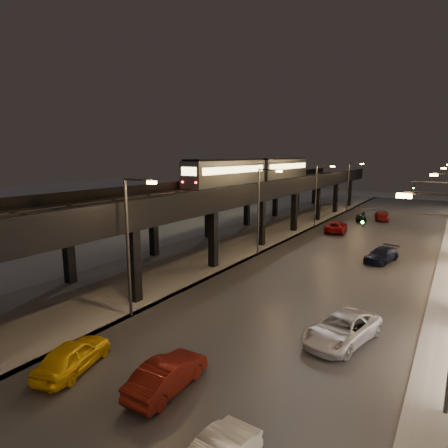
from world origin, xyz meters
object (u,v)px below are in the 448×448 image
Objects in this scene: car_near_white at (167,376)px; car_mid_silver at (336,227)px; car_far_white at (361,218)px; car_onc_dark at (342,330)px; car_taxi at (73,357)px; subway_train at (258,170)px; car_onc_white at (382,256)px; car_mid_dark at (382,216)px.

car_near_white is 38.83m from car_mid_silver.
car_onc_dark is (7.81, -40.41, 0.12)m from car_far_white.
car_taxi is 5.06m from car_near_white.
subway_train is 41.32m from car_near_white.
subway_train is 23.54m from car_onc_white.
subway_train is 7.66× the size of car_taxi.
car_mid_silver is 1.07× the size of car_mid_dark.
car_onc_white is at bearing -124.68° from car_taxi.
car_mid_silver is (11.50, 0.90, -7.48)m from subway_train.
car_near_white is 48.99m from car_far_white.
subway_train reaches higher than car_far_white.
car_near_white reaches higher than car_onc_white.
car_near_white is 0.81× the size of car_mid_silver.
car_onc_dark is at bearing 84.59° from car_mid_dark.
car_taxi is at bearing -95.46° from car_onc_white.
car_near_white is at bearing 77.94° from car_far_white.
car_near_white is 26.99m from car_onc_white.
car_mid_dark is at bearing 112.56° from car_onc_white.
subway_train is 22.02m from car_mid_dark.
car_taxi is 14.17m from car_onc_dark.
subway_train reaches higher than car_onc_dark.
car_near_white is at bearing 86.68° from car_mid_silver.
subway_train is 5.99× the size of car_onc_dark.
car_mid_silver is 1.43× the size of car_far_white.
subway_train reaches higher than car_mid_dark.
car_taxi is at bearing -123.06° from car_onc_dark.
car_taxi is at bearing 79.48° from car_mid_silver.
subway_train reaches higher than car_taxi.
car_far_white is (-2.45, 48.93, -0.08)m from car_near_white.
car_onc_dark is (10.28, 9.75, 0.03)m from car_taxi.
car_mid_silver is at bearing 119.77° from car_onc_dark.
subway_train is at bearing 138.25° from car_onc_dark.
car_mid_dark is 43.83m from car_onc_dark.
car_onc_white is at bearing 87.26° from car_mid_dark.
car_mid_dark is (4.98, 53.25, -0.00)m from car_taxi.
car_onc_dark reaches higher than car_mid_dark.
car_mid_dark reaches higher than car_onc_white.
car_mid_dark is (3.52, 13.35, -0.02)m from car_mid_silver.
car_onc_dark is (5.30, -43.51, 0.03)m from car_mid_dark.
car_mid_dark is 0.92× the size of car_onc_dark.
car_near_white is 1.16× the size of car_far_white.
car_taxi is 0.78× the size of car_onc_dark.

